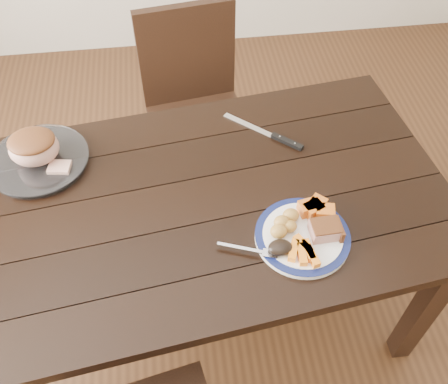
{
  "coord_description": "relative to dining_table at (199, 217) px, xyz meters",
  "views": [
    {
      "loc": [
        -0.04,
        -0.99,
        1.97
      ],
      "look_at": [
        0.08,
        -0.02,
        0.8
      ],
      "focal_mm": 40.0,
      "sensor_mm": 36.0,
      "label": 1
    }
  ],
  "objects": [
    {
      "name": "cut_slice",
      "position": [
        -0.44,
        0.17,
        0.12
      ],
      "size": [
        0.08,
        0.07,
        0.02
      ],
      "primitive_type": "cube",
      "rotation": [
        0.0,
        0.0,
        -0.16
      ],
      "color": "tan",
      "rests_on": "serving_platter"
    },
    {
      "name": "carving_knife",
      "position": [
        0.3,
        0.24,
        0.1
      ],
      "size": [
        0.25,
        0.23,
        0.01
      ],
      "rotation": [
        0.0,
        0.0,
        -0.73
      ],
      "color": "silver",
      "rests_on": "dining_table"
    },
    {
      "name": "dark_mushroom",
      "position": [
        0.21,
        -0.23,
        0.13
      ],
      "size": [
        0.07,
        0.05,
        0.03
      ],
      "primitive_type": "ellipsoid",
      "color": "black",
      "rests_on": "dinner_plate"
    },
    {
      "name": "chair_far",
      "position": [
        0.05,
        0.74,
        -0.13
      ],
      "size": [
        0.48,
        0.49,
        0.93
      ],
      "rotation": [
        0.0,
        0.0,
        3.29
      ],
      "color": "black",
      "rests_on": "ground"
    },
    {
      "name": "pork_slice",
      "position": [
        0.35,
        -0.19,
        0.13
      ],
      "size": [
        0.09,
        0.07,
        0.04
      ],
      "primitive_type": "cube",
      "rotation": [
        0.0,
        0.0,
        0.04
      ],
      "color": "tan",
      "rests_on": "dinner_plate"
    },
    {
      "name": "fork",
      "position": [
        0.14,
        -0.22,
        0.11
      ],
      "size": [
        0.17,
        0.08,
        0.0
      ],
      "rotation": [
        0.0,
        0.0,
        -0.36
      ],
      "color": "silver",
      "rests_on": "dinner_plate"
    },
    {
      "name": "dinner_plate",
      "position": [
        0.29,
        -0.19,
        0.1
      ],
      "size": [
        0.28,
        0.28,
        0.02
      ],
      "primitive_type": "cylinder",
      "color": "white",
      "rests_on": "dining_table"
    },
    {
      "name": "roasted_potatoes",
      "position": [
        0.24,
        -0.15,
        0.13
      ],
      "size": [
        0.1,
        0.1,
        0.04
      ],
      "color": "gold",
      "rests_on": "dinner_plate"
    },
    {
      "name": "carrot_batons",
      "position": [
        0.28,
        -0.25,
        0.12
      ],
      "size": [
        0.09,
        0.11,
        0.02
      ],
      "color": "orange",
      "rests_on": "dinner_plate"
    },
    {
      "name": "pumpkin_wedges",
      "position": [
        0.35,
        -0.11,
        0.13
      ],
      "size": [
        0.11,
        0.09,
        0.04
      ],
      "color": "orange",
      "rests_on": "dinner_plate"
    },
    {
      "name": "ground",
      "position": [
        0.0,
        0.0,
        -0.66
      ],
      "size": [
        4.0,
        4.0,
        0.0
      ],
      "primitive_type": "plane",
      "color": "#472B16",
      "rests_on": "ground"
    },
    {
      "name": "serving_platter",
      "position": [
        -0.51,
        0.23,
        0.1
      ],
      "size": [
        0.32,
        0.32,
        0.02
      ],
      "primitive_type": "cylinder",
      "color": "white",
      "rests_on": "dining_table"
    },
    {
      "name": "roast_joint",
      "position": [
        -0.51,
        0.23,
        0.16
      ],
      "size": [
        0.16,
        0.14,
        0.11
      ],
      "primitive_type": "ellipsoid",
      "color": "tan",
      "rests_on": "serving_platter"
    },
    {
      "name": "plate_rim",
      "position": [
        0.29,
        -0.19,
        0.11
      ],
      "size": [
        0.28,
        0.28,
        0.02
      ],
      "primitive_type": "torus",
      "color": "#0D1645",
      "rests_on": "dinner_plate"
    },
    {
      "name": "dining_table",
      "position": [
        0.0,
        0.0,
        0.0
      ],
      "size": [
        1.7,
        1.09,
        0.75
      ],
      "rotation": [
        0.0,
        0.0,
        0.13
      ],
      "color": "black",
      "rests_on": "ground"
    }
  ]
}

